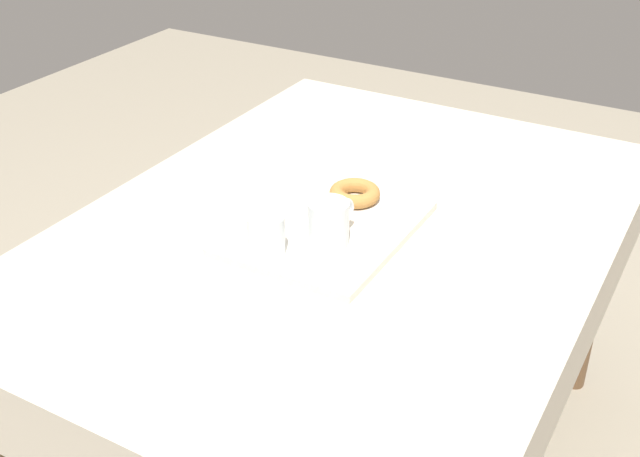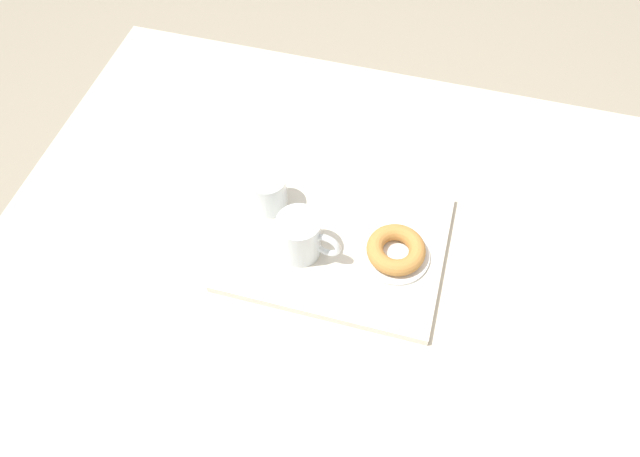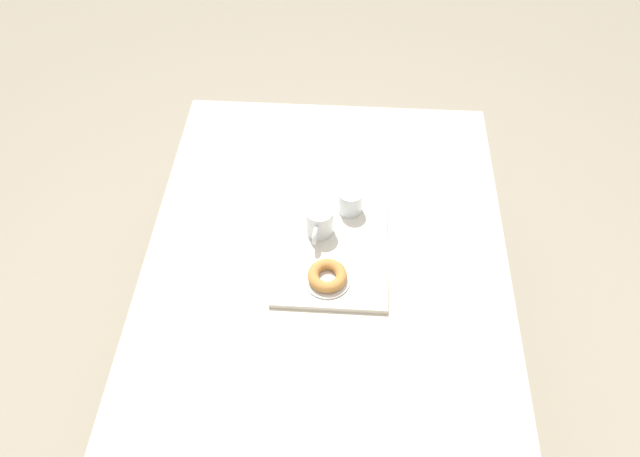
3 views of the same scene
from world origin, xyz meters
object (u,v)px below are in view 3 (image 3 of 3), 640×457
object	(u,v)px
dining_table	(325,284)
sugar_donut_left	(327,276)
donut_plate_left	(327,279)
tea_mug_left	(319,222)
water_glass_near	(350,202)
serving_tray	(332,250)

from	to	relation	value
dining_table	sugar_donut_left	world-z (taller)	sugar_donut_left
donut_plate_left	sugar_donut_left	distance (m)	0.02
tea_mug_left	donut_plate_left	distance (m)	0.19
water_glass_near	donut_plate_left	xyz separation A→B (m)	(0.27, -0.06, -0.03)
tea_mug_left	serving_tray	bearing A→B (deg)	33.56
tea_mug_left	sugar_donut_left	distance (m)	0.18
serving_tray	water_glass_near	world-z (taller)	water_glass_near
dining_table	water_glass_near	size ratio (longest dim) A/B	18.27
serving_tray	water_glass_near	size ratio (longest dim) A/B	5.14
donut_plate_left	sugar_donut_left	xyz separation A→B (m)	(0.00, 0.00, 0.02)
tea_mug_left	donut_plate_left	xyz separation A→B (m)	(0.18, 0.03, -0.04)
tea_mug_left	sugar_donut_left	size ratio (longest dim) A/B	1.12
tea_mug_left	donut_plate_left	world-z (taller)	tea_mug_left
water_glass_near	donut_plate_left	world-z (taller)	water_glass_near
water_glass_near	donut_plate_left	distance (m)	0.28
water_glass_near	dining_table	bearing A→B (deg)	-16.68
water_glass_near	donut_plate_left	bearing A→B (deg)	-11.68
donut_plate_left	sugar_donut_left	size ratio (longest dim) A/B	1.18
sugar_donut_left	tea_mug_left	bearing A→B (deg)	-169.26
dining_table	sugar_donut_left	xyz separation A→B (m)	(0.06, 0.01, 0.13)
serving_tray	donut_plate_left	world-z (taller)	donut_plate_left
serving_tray	donut_plate_left	distance (m)	0.12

